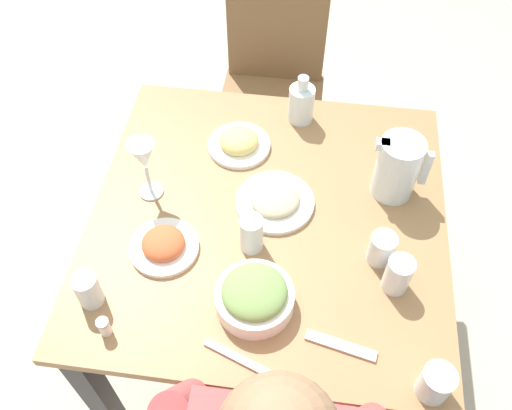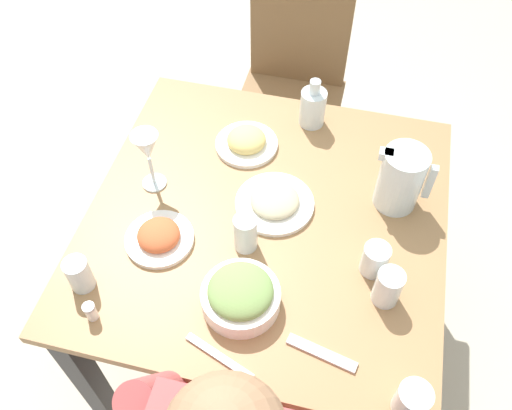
% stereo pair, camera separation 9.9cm
% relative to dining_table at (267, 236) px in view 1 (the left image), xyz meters
% --- Properties ---
extents(ground_plane, '(8.00, 8.00, 0.00)m').
position_rel_dining_table_xyz_m(ground_plane, '(0.00, 0.00, -0.60)').
color(ground_plane, '#B7AD99').
extents(dining_table, '(0.98, 0.98, 0.70)m').
position_rel_dining_table_xyz_m(dining_table, '(0.00, 0.00, 0.00)').
color(dining_table, '#997047').
rests_on(dining_table, ground_plane).
extents(chair_far, '(0.40, 0.40, 0.88)m').
position_rel_dining_table_xyz_m(chair_far, '(-0.07, 0.79, -0.10)').
color(chair_far, olive).
rests_on(chair_far, ground_plane).
extents(water_pitcher, '(0.16, 0.12, 0.19)m').
position_rel_dining_table_xyz_m(water_pitcher, '(0.34, 0.14, 0.20)').
color(water_pitcher, silver).
rests_on(water_pitcher, dining_table).
extents(salad_bowl, '(0.19, 0.19, 0.09)m').
position_rel_dining_table_xyz_m(salad_bowl, '(-0.00, -0.28, 0.15)').
color(salad_bowl, white).
rests_on(salad_bowl, dining_table).
extents(plate_fries, '(0.19, 0.19, 0.06)m').
position_rel_dining_table_xyz_m(plate_fries, '(-0.12, 0.25, 0.12)').
color(plate_fries, white).
rests_on(plate_fries, dining_table).
extents(plate_beans, '(0.22, 0.22, 0.04)m').
position_rel_dining_table_xyz_m(plate_beans, '(0.01, 0.04, 0.12)').
color(plate_beans, white).
rests_on(plate_beans, dining_table).
extents(plate_rice_curry, '(0.18, 0.18, 0.05)m').
position_rel_dining_table_xyz_m(plate_rice_curry, '(-0.26, -0.15, 0.12)').
color(plate_rice_curry, white).
rests_on(plate_rice_curry, dining_table).
extents(water_glass_far_left, '(0.07, 0.07, 0.09)m').
position_rel_dining_table_xyz_m(water_glass_far_left, '(0.42, -0.44, 0.15)').
color(water_glass_far_left, silver).
rests_on(water_glass_far_left, dining_table).
extents(water_glass_near_left, '(0.06, 0.06, 0.11)m').
position_rel_dining_table_xyz_m(water_glass_near_left, '(-0.03, -0.11, 0.16)').
color(water_glass_near_left, silver).
rests_on(water_glass_near_left, dining_table).
extents(water_glass_center, '(0.07, 0.07, 0.09)m').
position_rel_dining_table_xyz_m(water_glass_center, '(0.30, -0.10, 0.15)').
color(water_glass_center, silver).
rests_on(water_glass_center, dining_table).
extents(water_glass_far_right, '(0.06, 0.06, 0.10)m').
position_rel_dining_table_xyz_m(water_glass_far_right, '(-0.40, -0.32, 0.15)').
color(water_glass_far_right, silver).
rests_on(water_glass_far_right, dining_table).
extents(water_glass_by_pitcher, '(0.07, 0.07, 0.11)m').
position_rel_dining_table_xyz_m(water_glass_by_pitcher, '(0.34, -0.18, 0.16)').
color(water_glass_by_pitcher, silver).
rests_on(water_glass_by_pitcher, dining_table).
extents(wine_glass, '(0.08, 0.08, 0.20)m').
position_rel_dining_table_xyz_m(wine_glass, '(-0.34, 0.04, 0.24)').
color(wine_glass, silver).
rests_on(wine_glass, dining_table).
extents(oil_carafe, '(0.08, 0.08, 0.16)m').
position_rel_dining_table_xyz_m(oil_carafe, '(0.06, 0.40, 0.16)').
color(oil_carafe, silver).
rests_on(oil_carafe, dining_table).
extents(salt_shaker, '(0.03, 0.03, 0.05)m').
position_rel_dining_table_xyz_m(salt_shaker, '(-0.34, -0.40, 0.13)').
color(salt_shaker, white).
rests_on(salt_shaker, dining_table).
extents(fork_near, '(0.17, 0.06, 0.01)m').
position_rel_dining_table_xyz_m(fork_near, '(0.21, -0.36, 0.11)').
color(fork_near, silver).
rests_on(fork_near, dining_table).
extents(knife_near, '(0.18, 0.08, 0.01)m').
position_rel_dining_table_xyz_m(knife_near, '(-0.01, -0.42, 0.11)').
color(knife_near, silver).
rests_on(knife_near, dining_table).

